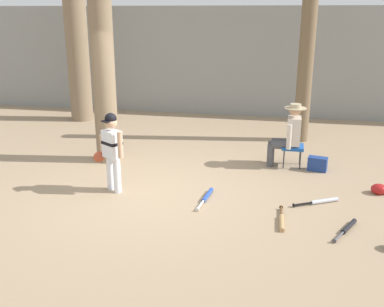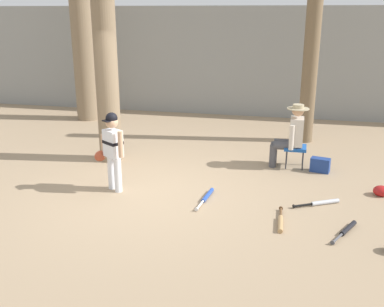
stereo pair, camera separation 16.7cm
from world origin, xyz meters
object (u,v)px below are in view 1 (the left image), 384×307
Objects in this scene: bat_black_composite at (347,228)px; batting_helmet_red at (379,189)px; folding_stool at (293,148)px; handbag_beside_stool at (317,164)px; tree_far_left at (75,21)px; tree_near_player at (100,21)px; young_ballplayer at (111,147)px; seated_spectator at (288,133)px; bat_wood_tan at (282,221)px; tree_behind_spectator at (306,55)px; bat_blue_youth at (206,197)px; bat_aluminum_silver at (321,201)px.

bat_black_composite is 1.57m from batting_helmet_red.
folding_stool is 1.21× the size of handbag_beside_stool.
tree_far_left is 8.32m from batting_helmet_red.
tree_near_player is at bearing -174.22° from folding_stool.
tree_near_player is 8.65× the size of bat_black_composite.
bat_black_composite is 2.28× the size of batting_helmet_red.
handbag_beside_stool is at bearing 26.46° from young_ballplayer.
tree_near_player reaches higher than seated_spectator.
bat_black_composite is at bearing -2.34° from bat_wood_tan.
seated_spectator reaches higher than bat_wood_tan.
young_ballplayer is 2.89m from bat_wood_tan.
tree_behind_spectator is at bearing 83.66° from folding_stool.
bat_blue_youth is at bearing -125.63° from folding_stool.
seated_spectator is 2.30m from bat_blue_youth.
handbag_beside_stool is at bearing -20.14° from folding_stool.
tree_near_player is 3.73m from tree_far_left.
seated_spectator is 3.53× the size of handbag_beside_stool.
bat_black_composite is at bearing -114.86° from batting_helmet_red.
tree_near_player is at bearing 147.87° from bat_wood_tan.
bat_blue_youth is at bearing -47.81° from tree_far_left.
tree_far_left is at bearing 152.81° from seated_spectator.
bat_aluminum_silver is 2.35× the size of batting_helmet_red.
young_ballplayer is 1.85× the size of bat_aluminum_silver.
bat_wood_tan is (1.17, -0.64, 0.00)m from bat_blue_youth.
tree_behind_spectator is at bearing 30.64° from tree_near_player.
tree_near_player is 4.00m from seated_spectator.
bat_blue_youth is (1.55, -0.02, -0.71)m from young_ballplayer.
tree_far_left is at bearing 132.19° from bat_blue_youth.
folding_stool is (2.88, 1.83, -0.38)m from young_ballplayer.
tree_near_player is 5.60m from batting_helmet_red.
young_ballplayer is 3.84× the size of handbag_beside_stool.
batting_helmet_red is (1.37, -1.10, -0.29)m from folding_stool.
bat_black_composite is (0.81, -2.53, -0.61)m from seated_spectator.
bat_wood_tan is at bearing -94.77° from tree_behind_spectator.
seated_spectator reaches higher than batting_helmet_red.
bat_blue_youth and bat_black_composite have the same top height.
handbag_beside_stool reaches higher than bat_black_composite.
tree_far_left reaches higher than batting_helmet_red.
bat_aluminum_silver is (-0.28, 0.84, 0.00)m from bat_black_composite.
folding_stool reaches higher than bat_wood_tan.
bat_blue_youth is 2.80m from batting_helmet_red.
tree_behind_spectator is 5.68× the size of bat_wood_tan.
tree_behind_spectator is at bearing 85.23° from bat_wood_tan.
handbag_beside_stool reaches higher than bat_blue_youth.
batting_helmet_red is (4.25, 0.73, -0.67)m from young_ballplayer.
seated_spectator is at bearing 179.27° from folding_stool.
folding_stool is 1.78m from batting_helmet_red.
tree_near_player reaches higher than batting_helmet_red.
batting_helmet_red is at bearing -8.55° from tree_near_player.
tree_near_player is 4.94m from bat_aluminum_silver.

